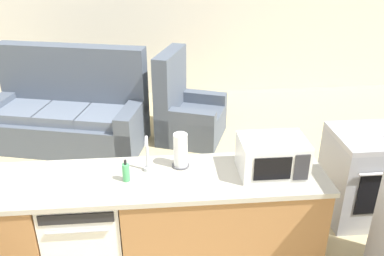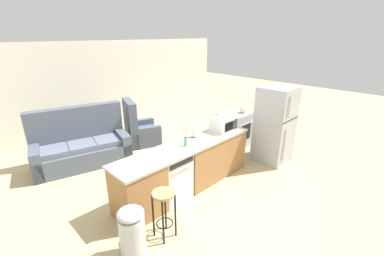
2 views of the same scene
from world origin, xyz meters
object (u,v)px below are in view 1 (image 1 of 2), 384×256
object	(u,v)px
paper_towel_roll	(181,151)
soap_bottle	(126,172)
armchair	(185,113)
couch	(70,114)
dishwasher	(88,231)
stove_range	(368,176)
microwave	(272,156)

from	to	relation	value
paper_towel_roll	soap_bottle	distance (m)	0.46
armchair	couch	bearing A→B (deg)	179.83
dishwasher	soap_bottle	bearing A→B (deg)	-3.92
stove_range	soap_bottle	bearing A→B (deg)	-165.78
paper_towel_roll	soap_bottle	size ratio (longest dim) A/B	1.60
stove_range	paper_towel_roll	xyz separation A→B (m)	(-1.84, -0.40, 0.59)
dishwasher	couch	bearing A→B (deg)	103.29
dishwasher	microwave	world-z (taller)	microwave
stove_range	microwave	distance (m)	1.40
stove_range	couch	distance (m)	3.70
couch	armchair	distance (m)	1.54
armchair	soap_bottle	bearing A→B (deg)	-104.07
stove_range	microwave	world-z (taller)	microwave
microwave	armchair	xyz separation A→B (m)	(-0.49, 2.44, -0.69)
paper_towel_roll	armchair	bearing A→B (deg)	85.02
stove_range	microwave	size ratio (longest dim) A/B	1.80
microwave	soap_bottle	world-z (taller)	microwave
microwave	stove_range	bearing A→B (deg)	25.53
dishwasher	armchair	size ratio (longest dim) A/B	0.70
paper_towel_roll	armchair	world-z (taller)	armchair
microwave	armchair	world-z (taller)	armchair
couch	paper_towel_roll	bearing A→B (deg)	-59.75
microwave	paper_towel_roll	size ratio (longest dim) A/B	1.77
dishwasher	paper_towel_roll	distance (m)	0.99
microwave	couch	size ratio (longest dim) A/B	0.23
paper_towel_roll	couch	distance (m)	2.73
dishwasher	stove_range	world-z (taller)	stove_range
stove_range	armchair	size ratio (longest dim) A/B	0.75
paper_towel_roll	dishwasher	bearing A→B (deg)	-168.89
couch	armchair	bearing A→B (deg)	-0.17
soap_bottle	couch	size ratio (longest dim) A/B	0.08
stove_range	couch	xyz separation A→B (m)	(-3.18, 1.89, -0.06)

